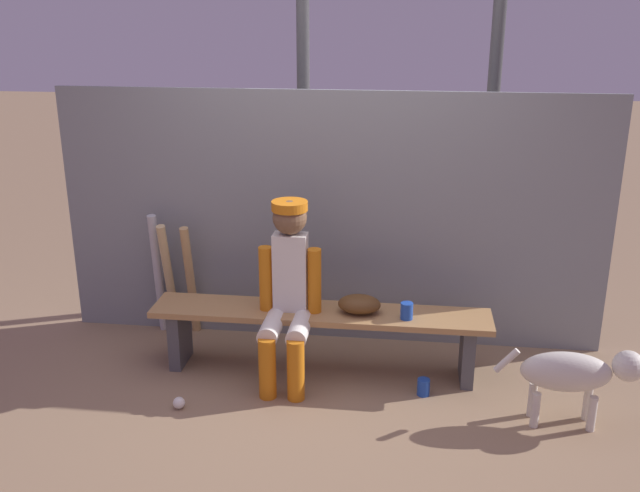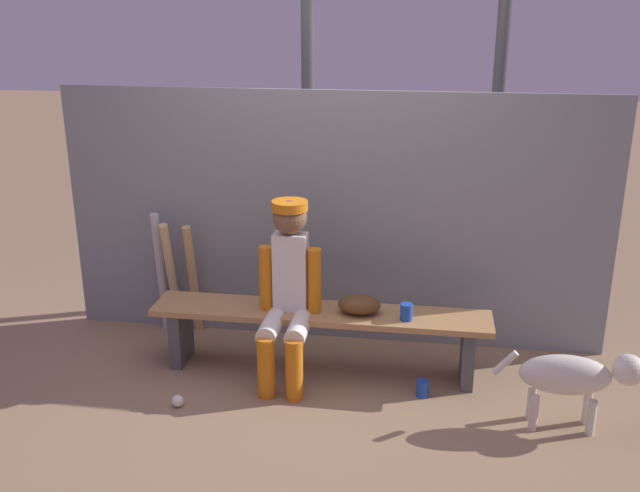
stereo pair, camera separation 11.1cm
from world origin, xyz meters
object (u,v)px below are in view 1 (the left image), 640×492
Objects in this scene: bat_wood_natural at (169,279)px; bat_aluminum_silver at (158,274)px; cup_on_ground at (423,387)px; dugout_bench at (320,324)px; dog at (576,373)px; baseball at (179,403)px; player_seated at (288,288)px; cup_on_bench at (407,311)px; baseball_glove at (359,304)px; bat_wood_tan at (191,281)px.

bat_aluminum_silver is (-0.09, 0.02, 0.03)m from bat_wood_natural.
dugout_bench is at bearing 161.57° from cup_on_ground.
dog is (1.55, -0.45, -0.01)m from dugout_bench.
baseball is (0.37, -1.01, -0.41)m from bat_wood_natural.
cup_on_ground is at bearing -7.92° from player_seated.
player_seated reaches higher than baseball.
bat_aluminum_silver is at bearing 160.89° from cup_on_ground.
dugout_bench is 1.89× the size of player_seated.
dog is (0.99, -0.39, -0.16)m from cup_on_bench.
baseball is at bearing -151.19° from baseball_glove.
player_seated is 10.79× the size of cup_on_bench.
player_seated is 1.22m from bat_aluminum_silver.
bat_wood_natural is at bearing 162.16° from dog.
cup_on_bench is at bearing -5.88° from dugout_bench.
bat_aluminum_silver reaches higher than dog.
bat_aluminum_silver is at bearing 178.61° from bat_wood_tan.
baseball_glove is (0.26, 0.00, 0.16)m from dugout_bench.
bat_wood_tan reaches higher than dog.
baseball_glove is 0.31m from cup_on_bench.
cup_on_ground is 0.13× the size of dog.
baseball is at bearing -78.03° from bat_wood_tan.
player_seated is 1.33× the size of bat_wood_natural.
bat_wood_tan is at bearing 160.93° from baseball_glove.
dog is at bearing -19.12° from bat_wood_tan.
bat_wood_natural reaches higher than cup_on_ground.
bat_wood_tan is (-1.28, 0.44, -0.07)m from baseball_glove.
dog is (1.75, -0.34, -0.31)m from player_seated.
baseball_glove reaches higher than cup_on_bench.
dugout_bench is 0.31m from baseball_glove.
dog is at bearing -21.66° from cup_on_bench.
cup_on_bench is at bearing 158.34° from dog.
baseball is 2.38m from dog.
cup_on_bench is 0.13× the size of dog.
cup_on_bench is (1.83, -0.51, 0.03)m from bat_aluminum_silver.
bat_wood_natural is at bearing 160.57° from cup_on_ground.
player_seated reaches higher than cup_on_bench.
bat_aluminum_silver is at bearing 167.85° from bat_wood_natural.
player_seated is (-0.19, -0.11, 0.30)m from dugout_bench.
player_seated is 16.04× the size of baseball.
bat_wood_natural is 2.02m from cup_on_ground.
bat_wood_tan is at bearing 160.88° from dog.
bat_wood_natural is 8.11× the size of cup_on_bench.
baseball_glove reaches higher than cup_on_ground.
baseball is 0.67× the size of cup_on_bench.
baseball_glove is at bearing -16.62° from bat_wood_natural.
bat_aluminum_silver is at bearing 152.60° from player_seated.
cup_on_ground is (1.71, -0.67, -0.38)m from bat_wood_tan.
dog reaches higher than cup_on_ground.
baseball_glove is at bearing 169.27° from cup_on_bench.
bat_wood_tan is at bearing 101.97° from baseball.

